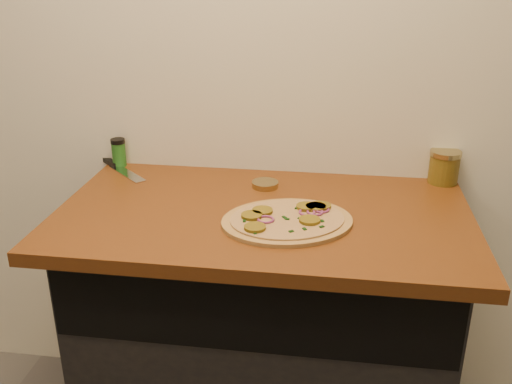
% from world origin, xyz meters
% --- Properties ---
extents(cabinet, '(1.10, 0.60, 0.86)m').
position_xyz_m(cabinet, '(0.00, 1.45, 0.43)').
color(cabinet, black).
rests_on(cabinet, ground).
extents(countertop, '(1.20, 0.70, 0.04)m').
position_xyz_m(countertop, '(0.00, 1.42, 0.88)').
color(countertop, brown).
rests_on(countertop, cabinet).
extents(pizza, '(0.45, 0.45, 0.02)m').
position_xyz_m(pizza, '(0.08, 1.34, 0.91)').
color(pizza, tan).
rests_on(pizza, countertop).
extents(chefs_knife, '(0.23, 0.22, 0.02)m').
position_xyz_m(chefs_knife, '(-0.55, 1.69, 0.91)').
color(chefs_knife, '#B7BAC1').
rests_on(chefs_knife, countertop).
extents(mason_jar_lid, '(0.11, 0.11, 0.02)m').
position_xyz_m(mason_jar_lid, '(-0.02, 1.60, 0.91)').
color(mason_jar_lid, '#9C8C5A').
rests_on(mason_jar_lid, countertop).
extents(salsa_jar, '(0.10, 0.10, 0.11)m').
position_xyz_m(salsa_jar, '(0.55, 1.72, 0.95)').
color(salsa_jar, maroon).
rests_on(salsa_jar, countertop).
extents(spice_shaker, '(0.05, 0.05, 0.10)m').
position_xyz_m(spice_shaker, '(-0.55, 1.72, 0.95)').
color(spice_shaker, '#1F5E1D').
rests_on(spice_shaker, countertop).
extents(flour_spill, '(0.20, 0.20, 0.00)m').
position_xyz_m(flour_spill, '(0.12, 1.44, 0.90)').
color(flour_spill, silver).
rests_on(flour_spill, countertop).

